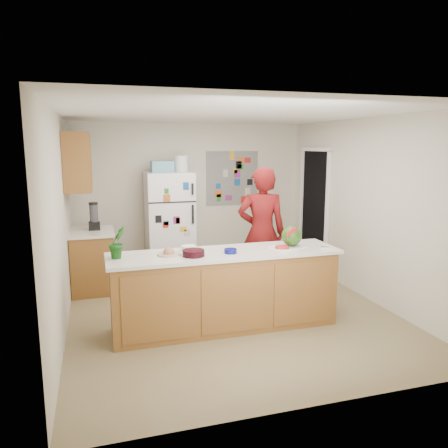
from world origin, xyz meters
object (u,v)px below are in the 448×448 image
object	(u,v)px
cherry_bowl	(194,253)
refrigerator	(170,224)
watermelon	(292,236)
person	(262,233)

from	to	relation	value
cherry_bowl	refrigerator	bearing A→B (deg)	86.71
watermelon	cherry_bowl	distance (m)	1.24
refrigerator	cherry_bowl	size ratio (longest dim) A/B	6.98
watermelon	person	bearing A→B (deg)	92.11
person	cherry_bowl	xyz separation A→B (m)	(-1.20, -1.00, 0.03)
refrigerator	cherry_bowl	xyz separation A→B (m)	(-0.14, -2.48, 0.11)
person	watermelon	distance (m)	0.91
watermelon	cherry_bowl	world-z (taller)	watermelon
person	watermelon	bearing A→B (deg)	108.71
refrigerator	cherry_bowl	distance (m)	2.48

